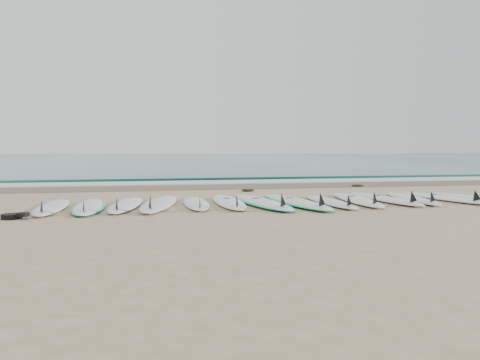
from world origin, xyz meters
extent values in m
plane|color=tan|center=(0.00, 0.00, 0.00)|extent=(120.00, 120.00, 0.00)
cube|color=#195E54|center=(0.00, 32.50, 0.01)|extent=(120.00, 55.00, 0.03)
cube|color=brown|center=(0.00, 4.10, 0.01)|extent=(120.00, 1.80, 0.01)
cube|color=silver|center=(0.00, 5.50, 0.02)|extent=(120.00, 1.40, 0.04)
cube|color=#195E54|center=(0.00, 7.00, 0.05)|extent=(120.00, 1.00, 0.10)
ellipsoid|color=silver|center=(-4.34, 0.02, 0.04)|extent=(0.55, 2.45, 0.08)
cone|color=black|center=(-4.32, -0.87, 0.18)|extent=(0.21, 0.26, 0.26)
ellipsoid|color=white|center=(-3.68, -0.03, 0.04)|extent=(0.60, 2.46, 0.08)
ellipsoid|color=#10B881|center=(-3.68, -0.03, 0.04)|extent=(0.68, 2.48, 0.06)
cone|color=black|center=(-3.64, -0.92, 0.19)|extent=(0.22, 0.27, 0.26)
ellipsoid|color=white|center=(-3.01, 0.11, 0.04)|extent=(0.80, 2.54, 0.08)
cone|color=black|center=(-3.11, -0.80, 0.19)|extent=(0.24, 0.29, 0.27)
ellipsoid|color=white|center=(-2.37, 0.14, 0.05)|extent=(1.05, 2.85, 0.09)
cone|color=black|center=(-2.54, -0.86, 0.21)|extent=(0.28, 0.33, 0.30)
ellipsoid|color=white|center=(-1.66, 0.11, 0.04)|extent=(0.50, 2.29, 0.07)
cone|color=black|center=(-1.67, -0.73, 0.17)|extent=(0.20, 0.25, 0.24)
ellipsoid|color=white|center=(-1.00, 0.17, 0.04)|extent=(0.54, 2.60, 0.08)
cone|color=black|center=(-1.00, -0.78, 0.20)|extent=(0.22, 0.28, 0.28)
cylinder|color=navy|center=(-1.00, 0.42, 0.09)|extent=(0.15, 0.15, 0.01)
ellipsoid|color=white|center=(-0.36, -0.01, 0.05)|extent=(0.98, 2.89, 0.09)
ellipsoid|color=#10B881|center=(-0.36, -0.01, 0.04)|extent=(1.08, 2.93, 0.07)
cone|color=black|center=(-0.22, -1.04, 0.21)|extent=(0.28, 0.33, 0.30)
cylinder|color=navy|center=(-0.40, 0.26, 0.10)|extent=(0.19, 0.19, 0.01)
ellipsoid|color=white|center=(0.33, -0.10, 0.05)|extent=(0.98, 2.92, 0.09)
ellipsoid|color=#10B881|center=(0.33, -0.10, 0.04)|extent=(1.08, 2.96, 0.07)
cone|color=black|center=(0.48, -1.14, 0.22)|extent=(0.28, 0.34, 0.31)
cylinder|color=navy|center=(0.30, 0.17, 0.10)|extent=(0.19, 0.19, 0.01)
ellipsoid|color=white|center=(1.03, -0.17, 0.04)|extent=(0.55, 2.43, 0.08)
cone|color=black|center=(1.04, -1.06, 0.18)|extent=(0.21, 0.26, 0.26)
ellipsoid|color=white|center=(1.71, 0.04, 0.05)|extent=(0.80, 2.74, 0.09)
cone|color=black|center=(1.62, -0.94, 0.20)|extent=(0.25, 0.31, 0.29)
cylinder|color=navy|center=(1.73, 0.29, 0.09)|extent=(0.17, 0.17, 0.01)
ellipsoid|color=white|center=(2.35, 0.09, 0.05)|extent=(0.78, 2.73, 0.09)
cone|color=black|center=(2.43, -0.89, 0.20)|extent=(0.25, 0.30, 0.29)
cylinder|color=navy|center=(2.33, 0.34, 0.09)|extent=(0.17, 0.17, 0.01)
ellipsoid|color=white|center=(2.98, 0.05, 0.04)|extent=(0.81, 2.54, 0.08)
cone|color=black|center=(2.87, -0.85, 0.19)|extent=(0.24, 0.29, 0.27)
ellipsoid|color=white|center=(3.69, 0.05, 0.04)|extent=(0.93, 2.55, 0.08)
cone|color=black|center=(3.85, -0.85, 0.19)|extent=(0.25, 0.30, 0.27)
cylinder|color=navy|center=(3.65, 0.28, 0.08)|extent=(0.17, 0.17, 0.01)
ellipsoid|color=white|center=(4.33, -0.10, 0.04)|extent=(0.75, 2.40, 0.08)
ellipsoid|color=black|center=(-0.07, 2.66, 0.03)|extent=(0.35, 0.27, 0.07)
ellipsoid|color=black|center=(3.31, 3.42, 0.03)|extent=(0.35, 0.27, 0.07)
cylinder|color=black|center=(-4.74, -1.08, 0.04)|extent=(0.32, 0.32, 0.08)
cylinder|color=black|center=(-4.54, -1.18, 0.08)|extent=(0.20, 0.20, 0.06)
camera|label=1|loc=(-2.53, -9.08, 1.17)|focal=35.00mm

